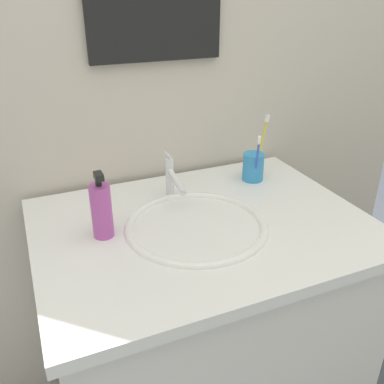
{
  "coord_description": "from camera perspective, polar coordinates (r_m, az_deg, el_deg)",
  "views": [
    {
      "loc": [
        -0.42,
        -0.9,
        1.43
      ],
      "look_at": [
        -0.03,
        0.02,
        0.93
      ],
      "focal_mm": 39.32,
      "sensor_mm": 36.0,
      "label": 1
    }
  ],
  "objects": [
    {
      "name": "soap_dispenser",
      "position": [
        1.09,
        -12.18,
        -2.39
      ],
      "size": [
        0.05,
        0.06,
        0.18
      ],
      "color": "#B24CA5",
      "rests_on": "vanity_counter"
    },
    {
      "name": "toothbrush_yellow",
      "position": [
        1.41,
        9.43,
        6.69
      ],
      "size": [
        0.06,
        0.02,
        0.21
      ],
      "color": "yellow",
      "rests_on": "toothbrush_cup"
    },
    {
      "name": "faucet",
      "position": [
        1.26,
        -2.76,
        1.93
      ],
      "size": [
        0.02,
        0.15,
        0.13
      ],
      "color": "silver",
      "rests_on": "sink_basin"
    },
    {
      "name": "toothbrush_cup",
      "position": [
        1.4,
        8.29,
        3.41
      ],
      "size": [
        0.07,
        0.07,
        0.09
      ],
      "primitive_type": "cylinder",
      "color": "#338CCC",
      "rests_on": "vanity_counter"
    },
    {
      "name": "toothbrush_blue",
      "position": [
        1.34,
        8.85,
        4.8
      ],
      "size": [
        0.03,
        0.05,
        0.17
      ],
      "color": "blue",
      "rests_on": "toothbrush_cup"
    },
    {
      "name": "vanity_counter",
      "position": [
        1.42,
        1.34,
        -18.91
      ],
      "size": [
        0.9,
        0.68,
        0.84
      ],
      "color": "silver",
      "rests_on": "ground"
    },
    {
      "name": "tiled_wall_back",
      "position": [
        1.37,
        -5.15,
        16.7
      ],
      "size": [
        2.1,
        0.04,
        2.4
      ],
      "primitive_type": "cube",
      "color": "beige",
      "rests_on": "ground"
    },
    {
      "name": "sink_basin",
      "position": [
        1.16,
        0.59,
        -6.06
      ],
      "size": [
        0.39,
        0.39,
        0.1
      ],
      "color": "white",
      "rests_on": "vanity_counter"
    }
  ]
}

